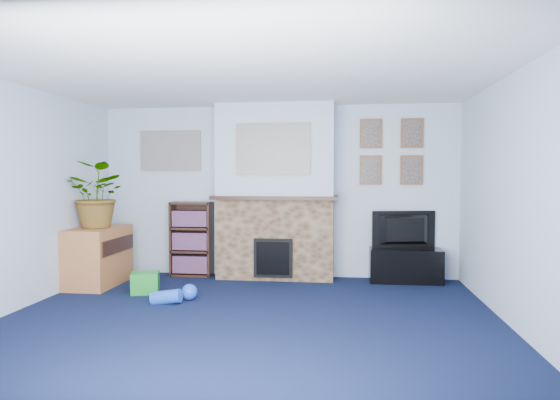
# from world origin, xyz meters

# --- Properties ---
(floor) EXTENTS (5.00, 4.50, 0.01)m
(floor) POSITION_xyz_m (0.00, 0.00, 0.00)
(floor) COLOR black
(floor) RESTS_ON ground
(ceiling) EXTENTS (5.00, 4.50, 0.01)m
(ceiling) POSITION_xyz_m (0.00, 0.00, 2.40)
(ceiling) COLOR white
(ceiling) RESTS_ON wall_back
(wall_back) EXTENTS (5.00, 0.04, 2.40)m
(wall_back) POSITION_xyz_m (0.00, 2.25, 1.20)
(wall_back) COLOR #AFBED3
(wall_back) RESTS_ON ground
(wall_front) EXTENTS (5.00, 0.04, 2.40)m
(wall_front) POSITION_xyz_m (0.00, -2.25, 1.20)
(wall_front) COLOR #AFBED3
(wall_front) RESTS_ON ground
(wall_left) EXTENTS (0.04, 4.50, 2.40)m
(wall_left) POSITION_xyz_m (-2.50, 0.00, 1.20)
(wall_left) COLOR #AFBED3
(wall_left) RESTS_ON ground
(wall_right) EXTENTS (0.04, 4.50, 2.40)m
(wall_right) POSITION_xyz_m (2.50, 0.00, 1.20)
(wall_right) COLOR #AFBED3
(wall_right) RESTS_ON ground
(chimney_breast) EXTENTS (1.72, 0.50, 2.40)m
(chimney_breast) POSITION_xyz_m (0.00, 2.05, 1.18)
(chimney_breast) COLOR brown
(chimney_breast) RESTS_ON ground
(collage_main) EXTENTS (1.00, 0.03, 0.68)m
(collage_main) POSITION_xyz_m (0.00, 1.84, 1.78)
(collage_main) COLOR gray
(collage_main) RESTS_ON chimney_breast
(collage_left) EXTENTS (0.90, 0.03, 0.58)m
(collage_left) POSITION_xyz_m (-1.55, 2.23, 1.78)
(collage_left) COLOR gray
(collage_left) RESTS_ON wall_back
(portrait_tl) EXTENTS (0.30, 0.03, 0.40)m
(portrait_tl) POSITION_xyz_m (1.30, 2.23, 2.00)
(portrait_tl) COLOR brown
(portrait_tl) RESTS_ON wall_back
(portrait_tr) EXTENTS (0.30, 0.03, 0.40)m
(portrait_tr) POSITION_xyz_m (1.85, 2.23, 2.00)
(portrait_tr) COLOR brown
(portrait_tr) RESTS_ON wall_back
(portrait_bl) EXTENTS (0.30, 0.03, 0.40)m
(portrait_bl) POSITION_xyz_m (1.30, 2.23, 1.50)
(portrait_bl) COLOR brown
(portrait_bl) RESTS_ON wall_back
(portrait_br) EXTENTS (0.30, 0.03, 0.40)m
(portrait_br) POSITION_xyz_m (1.85, 2.23, 1.50)
(portrait_br) COLOR brown
(portrait_br) RESTS_ON wall_back
(tv_stand) EXTENTS (0.95, 0.40, 0.45)m
(tv_stand) POSITION_xyz_m (1.76, 2.03, 0.23)
(tv_stand) COLOR black
(tv_stand) RESTS_ON ground
(television) EXTENTS (0.87, 0.29, 0.50)m
(television) POSITION_xyz_m (1.76, 2.05, 0.70)
(television) COLOR black
(television) RESTS_ON tv_stand
(bookshelf) EXTENTS (0.58, 0.28, 1.05)m
(bookshelf) POSITION_xyz_m (-1.21, 2.11, 0.50)
(bookshelf) COLOR black
(bookshelf) RESTS_ON ground
(sideboard) EXTENTS (0.54, 0.97, 0.75)m
(sideboard) POSITION_xyz_m (-2.24, 1.37, 0.35)
(sideboard) COLOR #AD6637
(sideboard) RESTS_ON ground
(potted_plant) EXTENTS (0.86, 0.77, 0.85)m
(potted_plant) POSITION_xyz_m (-2.19, 1.32, 1.18)
(potted_plant) COLOR #26661E
(potted_plant) RESTS_ON sideboard
(mantel_clock) EXTENTS (0.10, 0.06, 0.15)m
(mantel_clock) POSITION_xyz_m (-0.07, 2.00, 1.22)
(mantel_clock) COLOR gold
(mantel_clock) RESTS_ON chimney_breast
(mantel_candle) EXTENTS (0.05, 0.05, 0.17)m
(mantel_candle) POSITION_xyz_m (0.36, 2.00, 1.23)
(mantel_candle) COLOR #B2BFC6
(mantel_candle) RESTS_ON chimney_breast
(mantel_teddy) EXTENTS (0.14, 0.14, 0.14)m
(mantel_teddy) POSITION_xyz_m (-0.63, 2.00, 1.22)
(mantel_teddy) COLOR gray
(mantel_teddy) RESTS_ON chimney_breast
(mantel_can) EXTENTS (0.06, 0.06, 0.11)m
(mantel_can) POSITION_xyz_m (0.65, 2.00, 1.21)
(mantel_can) COLOR yellow
(mantel_can) RESTS_ON chimney_breast
(green_crate) EXTENTS (0.38, 0.33, 0.26)m
(green_crate) POSITION_xyz_m (-1.45, 1.00, 0.14)
(green_crate) COLOR #198C26
(green_crate) RESTS_ON ground
(toy_ball) EXTENTS (0.18, 0.18, 0.18)m
(toy_ball) POSITION_xyz_m (-0.82, 0.75, 0.09)
(toy_ball) COLOR blue
(toy_ball) RESTS_ON ground
(toy_block) EXTENTS (0.22, 0.22, 0.23)m
(toy_block) POSITION_xyz_m (-2.30, 1.00, 0.11)
(toy_block) COLOR yellow
(toy_block) RESTS_ON ground
(toy_tube) EXTENTS (0.35, 0.15, 0.20)m
(toy_tube) POSITION_xyz_m (-1.03, 0.56, 0.07)
(toy_tube) COLOR blue
(toy_tube) RESTS_ON ground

